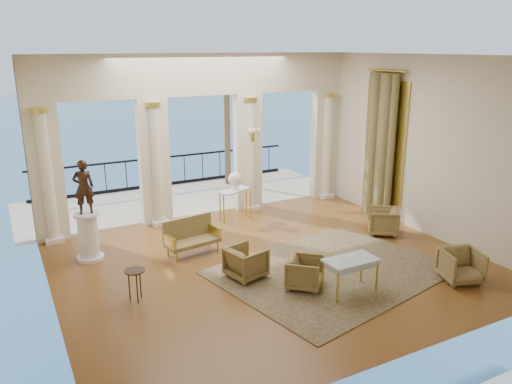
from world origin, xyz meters
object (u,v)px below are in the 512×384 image
settee (191,236)px  statue (83,187)px  pedestal (89,237)px  armchair_d (246,261)px  console_table (235,195)px  armchair_c (383,220)px  armchair_b (461,264)px  side_table (135,274)px  game_table (351,263)px  armchair_a (305,271)px

settee → statue: bearing=153.0°
pedestal → armchair_d: bearing=-42.2°
console_table → pedestal: bearing=169.8°
armchair_c → pedestal: pedestal is taller
armchair_b → armchair_c: 2.87m
armchair_d → pedestal: bearing=33.6°
settee → console_table: bearing=31.1°
armchair_d → statue: size_ratio=0.60×
side_table → armchair_d: bearing=-2.0°
side_table → armchair_b: bearing=-20.6°
pedestal → statue: bearing=0.0°
game_table → statue: bearing=136.3°
statue → armchair_c: bearing=168.1°
side_table → settee: bearing=44.0°
armchair_d → pedestal: pedestal is taller
game_table → pedestal: size_ratio=0.94×
armchair_a → settee: (-1.39, 2.73, 0.07)m
armchair_c → armchair_d: 4.31m
settee → armchair_b: bearing=-51.3°
pedestal → statue: statue is taller
armchair_d → game_table: bearing=-150.5°
armchair_c → pedestal: 7.25m
settee → statue: 2.63m
pedestal → side_table: size_ratio=1.75×
armchair_d → console_table: bearing=-36.0°
game_table → pedestal: bearing=136.3°
side_table → armchair_a: bearing=-18.3°
game_table → statue: size_ratio=0.85×
armchair_c → console_table: (-2.90, 2.78, 0.35)m
statue → armchair_b: bearing=147.4°
armchair_d → console_table: console_table is taller
armchair_b → game_table: 2.44m
pedestal → console_table: 4.20m
armchair_c → game_table: armchair_c is taller
armchair_a → console_table: console_table is taller
game_table → armchair_b: bearing=-15.8°
armchair_c → side_table: size_ratio=1.19×
armchair_b → console_table: console_table is taller
armchair_c → console_table: console_table is taller
console_table → armchair_b: bearing=-89.0°
statue → side_table: bearing=103.1°
armchair_c → side_table: 6.60m
settee → pedestal: (-2.18, 0.71, 0.11)m
armchair_b → settee: (-4.39, 4.00, 0.04)m
armchair_b → armchair_d: size_ratio=1.03×
side_table → game_table: bearing=-23.4°
armchair_b → console_table: 6.14m
pedestal → side_table: pedestal is taller
armchair_b → side_table: size_ratio=1.20×
armchair_d → settee: size_ratio=0.55×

